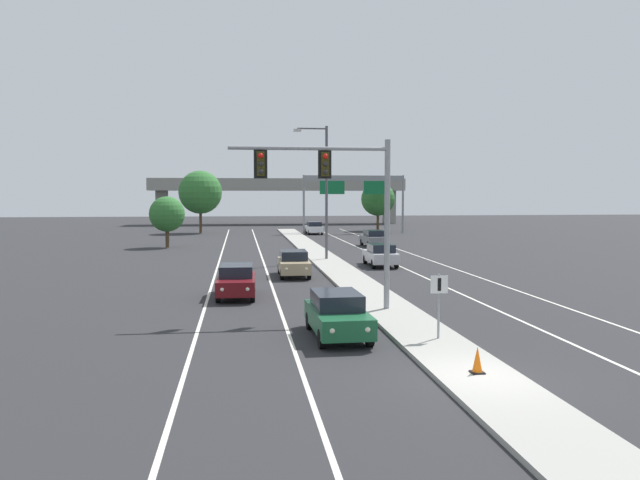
% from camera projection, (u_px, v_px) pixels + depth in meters
% --- Properties ---
extents(ground_plane, '(260.00, 260.00, 0.00)m').
position_uv_depth(ground_plane, '(479.00, 381.00, 17.19)').
color(ground_plane, '#28282B').
extents(median_island, '(2.40, 110.00, 0.15)m').
position_uv_depth(median_island, '(357.00, 284.00, 35.00)').
color(median_island, '#9E9B93').
rests_on(median_island, ground).
extents(lane_stripe_oncoming_center, '(0.14, 100.00, 0.01)m').
position_uv_depth(lane_stripe_oncoming_center, '(267.00, 272.00, 41.34)').
color(lane_stripe_oncoming_center, silver).
rests_on(lane_stripe_oncoming_center, ground).
extents(lane_stripe_receding_center, '(0.14, 100.00, 0.01)m').
position_uv_depth(lane_stripe_receding_center, '(407.00, 269.00, 42.52)').
color(lane_stripe_receding_center, silver).
rests_on(lane_stripe_receding_center, ground).
extents(edge_stripe_left, '(0.14, 100.00, 0.01)m').
position_uv_depth(edge_stripe_left, '(216.00, 272.00, 40.93)').
color(edge_stripe_left, silver).
rests_on(edge_stripe_left, ground).
extents(edge_stripe_right, '(0.14, 100.00, 0.01)m').
position_uv_depth(edge_stripe_right, '(454.00, 269.00, 42.93)').
color(edge_stripe_right, silver).
rests_on(edge_stripe_right, ground).
extents(overhead_signal_mast, '(6.81, 0.44, 7.20)m').
position_uv_depth(overhead_signal_mast, '(338.00, 189.00, 26.58)').
color(overhead_signal_mast, gray).
rests_on(overhead_signal_mast, median_island).
extents(median_sign_post, '(0.60, 0.10, 2.20)m').
position_uv_depth(median_sign_post, '(439.00, 297.00, 21.48)').
color(median_sign_post, gray).
rests_on(median_sign_post, median_island).
extents(street_lamp_median, '(2.58, 0.28, 10.00)m').
position_uv_depth(street_lamp_median, '(324.00, 184.00, 47.74)').
color(street_lamp_median, '#4C4C51').
rests_on(street_lamp_median, median_island).
extents(car_oncoming_green, '(1.92, 4.51, 1.58)m').
position_uv_depth(car_oncoming_green, '(337.00, 314.00, 22.38)').
color(car_oncoming_green, '#195633').
rests_on(car_oncoming_green, ground).
extents(car_oncoming_darkred, '(1.92, 4.51, 1.58)m').
position_uv_depth(car_oncoming_darkred, '(236.00, 281.00, 31.08)').
color(car_oncoming_darkred, '#5B0F14').
rests_on(car_oncoming_darkred, ground).
extents(car_oncoming_tan, '(1.87, 4.49, 1.58)m').
position_uv_depth(car_oncoming_tan, '(294.00, 263.00, 38.96)').
color(car_oncoming_tan, tan).
rests_on(car_oncoming_tan, ground).
extents(car_receding_silver, '(1.88, 4.49, 1.58)m').
position_uv_depth(car_receding_silver, '(381.00, 255.00, 44.43)').
color(car_receding_silver, '#B7B7BC').
rests_on(car_receding_silver, ground).
extents(car_receding_grey, '(1.93, 4.51, 1.58)m').
position_uv_depth(car_receding_grey, '(373.00, 238.00, 61.15)').
color(car_receding_grey, slate).
rests_on(car_receding_grey, ground).
extents(car_receding_white, '(1.89, 4.50, 1.58)m').
position_uv_depth(car_receding_white, '(314.00, 228.00, 80.11)').
color(car_receding_white, silver).
rests_on(car_receding_white, ground).
extents(traffic_cone_median_nose, '(0.36, 0.36, 0.74)m').
position_uv_depth(traffic_cone_median_nose, '(477.00, 360.00, 17.37)').
color(traffic_cone_median_nose, black).
rests_on(traffic_cone_median_nose, median_island).
extents(highway_sign_gantry, '(13.28, 0.42, 7.50)m').
position_uv_depth(highway_sign_gantry, '(354.00, 186.00, 81.59)').
color(highway_sign_gantry, gray).
rests_on(highway_sign_gantry, ground).
extents(overpass_bridge, '(42.40, 6.40, 7.65)m').
position_uv_depth(overpass_bridge, '(278.00, 190.00, 106.69)').
color(overpass_bridge, gray).
rests_on(overpass_bridge, ground).
extents(tree_far_left_a, '(5.60, 5.60, 8.10)m').
position_uv_depth(tree_far_left_a, '(200.00, 192.00, 82.05)').
color(tree_far_left_a, '#4C3823').
rests_on(tree_far_left_a, ground).
extents(tree_far_right_c, '(4.63, 4.63, 6.70)m').
position_uv_depth(tree_far_right_c, '(378.00, 199.00, 87.07)').
color(tree_far_right_c, '#4C3823').
rests_on(tree_far_right_c, ground).
extents(tree_far_left_c, '(3.36, 3.36, 4.86)m').
position_uv_depth(tree_far_left_c, '(167.00, 214.00, 59.84)').
color(tree_far_left_c, '#4C3823').
rests_on(tree_far_left_c, ground).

